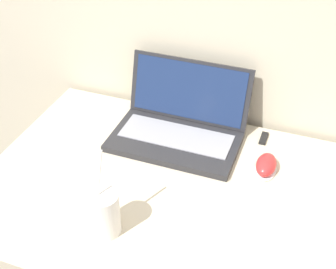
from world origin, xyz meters
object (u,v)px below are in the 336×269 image
Objects in this scene: usb_stick at (264,138)px; laptop at (180,124)px; computer_mouse at (266,165)px; drink_cup at (104,212)px.

laptop is at bearing -163.65° from usb_stick.
computer_mouse is 0.15m from usb_stick.
computer_mouse is at bearing -77.16° from usb_stick.
laptop reaches higher than usb_stick.
laptop is at bearing 165.93° from computer_mouse.
drink_cup is at bearing -132.31° from computer_mouse.
drink_cup reaches higher than usb_stick.
usb_stick is (-0.03, 0.14, -0.02)m from computer_mouse.
usb_stick is at bearing 16.35° from laptop.
computer_mouse is (0.28, -0.07, -0.03)m from laptop.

